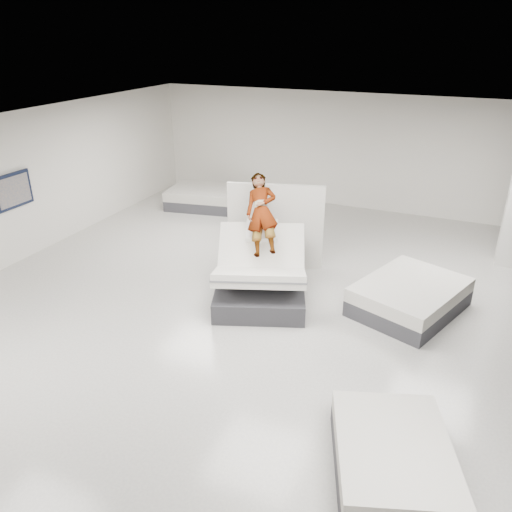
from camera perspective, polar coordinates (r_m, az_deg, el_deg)
name	(u,v)px	position (r m, az deg, el deg)	size (l,w,h in m)	color
room	(259,242)	(8.10, 0.34, 1.58)	(14.00, 14.04, 3.20)	silver
hero_bed	(261,277)	(9.54, 0.54, -2.39)	(2.31, 2.63, 1.39)	#343439
person	(262,227)	(9.47, 0.64, 3.36)	(0.61, 0.40, 1.66)	slate
remote	(273,244)	(9.21, 1.91, 1.42)	(0.05, 0.14, 0.03)	black
divider_panel	(275,226)	(10.62, 2.22, 3.40)	(2.04, 0.09, 1.86)	white
flat_bed_right_far	(410,297)	(9.60, 17.15, -4.49)	(2.14, 2.43, 0.56)	#343439
flat_bed_right_near	(392,459)	(6.42, 15.32, -21.44)	(1.78, 2.05, 0.47)	#343439
flat_bed_left_far	(204,197)	(14.70, -5.92, 6.68)	(2.20, 1.80, 0.54)	#343439
wall_poster	(13,191)	(11.94, -26.01, 6.72)	(0.06, 0.95, 0.75)	black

